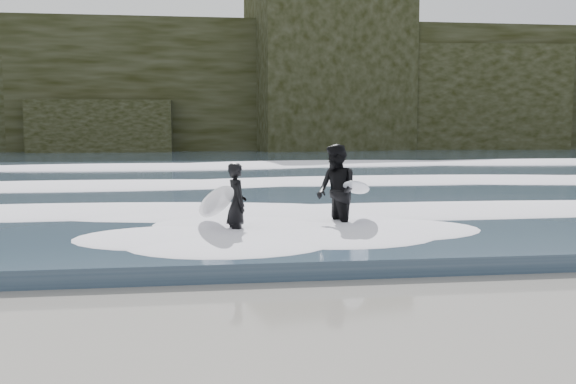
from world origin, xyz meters
name	(u,v)px	position (x,y,z in m)	size (l,w,h in m)	color
ground	(297,356)	(0.00, 0.00, 0.00)	(120.00, 120.00, 0.00)	#707051
sea	(219,164)	(0.00, 29.00, 0.15)	(90.00, 52.00, 0.30)	#2F4154
headland	(212,90)	(0.00, 46.00, 5.00)	(70.00, 9.00, 10.00)	black
foam_near	(241,205)	(0.00, 9.00, 0.40)	(60.00, 3.20, 0.20)	white
foam_mid	(229,179)	(0.00, 16.00, 0.42)	(60.00, 4.00, 0.24)	white
foam_far	(221,163)	(0.00, 25.00, 0.45)	(60.00, 4.80, 0.30)	white
surfer_left	(231,204)	(-0.38, 6.02, 0.81)	(1.10, 2.10, 1.61)	black
surfer_right	(338,191)	(1.82, 6.51, 0.97)	(1.47, 2.03, 1.94)	black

